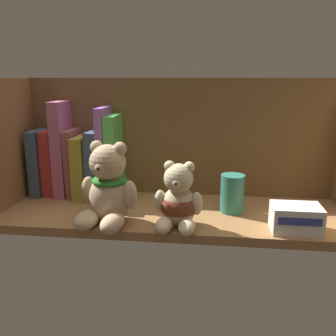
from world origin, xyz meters
The scene contains 15 objects.
shelf_board centered at (0.00, 0.00, 1.00)cm, with size 78.44×25.80×2.00cm, color olive.
shelf_back_panel centered at (0.00, 13.50, 16.14)cm, with size 80.84×1.20×32.27cm, color brown.
shelf_side_panel_left centered at (-40.02, 0.00, 16.14)cm, with size 1.60×28.20×32.27cm, color olive.
book_0 centered at (-36.35, 9.78, 10.55)cm, with size 2.74×11.24×17.09cm, color #374F64.
book_1 centered at (-33.23, 9.78, 10.52)cm, with size 3.02×9.56×17.05cm, color #A52A2A.
book_2 centered at (-29.99, 9.78, 14.26)cm, with size 2.97×10.51×24.52cm, color #B15983.
book_3 centered at (-27.11, 9.78, 10.68)cm, with size 2.31×10.39×17.35cm, color #9C5252.
book_4 centered at (-24.28, 9.78, 9.96)cm, with size 2.85×14.75×15.93cm, color olive.
book_5 centered at (-21.15, 9.78, 10.67)cm, with size 2.93×13.03×17.33cm, color #32495E.
book_6 centered at (-18.47, 9.78, 13.61)cm, with size 1.94×13.10×23.22cm, color #A05FBF.
book_7 centered at (-15.98, 9.78, 12.65)cm, with size 2.56×13.01×21.30cm, color #54B652.
teddy_bear_larger centered at (-13.01, -8.68, 9.53)cm, with size 13.19×13.70×17.65cm.
teddy_bear_smaller centered at (1.90, -8.89, 7.50)cm, with size 10.25×10.75×13.99cm.
pillar_candle centered at (13.50, 1.09, 6.43)cm, with size 5.42×5.42×8.86cm, color #2D7A66.
small_product_box centered at (25.80, -8.35, 4.73)cm, with size 9.77×6.89×5.45cm.
Camera 1 is at (8.18, -79.44, 32.78)cm, focal length 38.76 mm.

